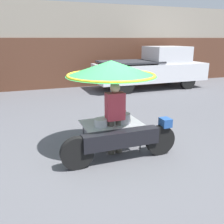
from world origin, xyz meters
TOP-DOWN VIEW (x-y plane):
  - ground_plane at (0.00, 0.00)m, footprint 36.00×36.00m
  - shopfront_building at (0.00, 8.94)m, footprint 28.00×2.06m
  - vendor_motorcycle_cart at (0.10, 0.25)m, footprint 2.41×1.86m
  - vendor_person at (0.11, 0.15)m, footprint 0.38×0.22m
  - pickup_truck at (4.50, 6.38)m, footprint 5.46×1.89m

SIDE VIEW (x-z plane):
  - ground_plane at x=0.00m, z-range 0.00..0.00m
  - vendor_person at x=0.11m, z-range 0.09..1.61m
  - pickup_truck at x=4.50m, z-range -0.03..1.97m
  - vendor_motorcycle_cart at x=0.10m, z-range 0.51..2.46m
  - shopfront_building at x=0.00m, z-range -0.01..4.00m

